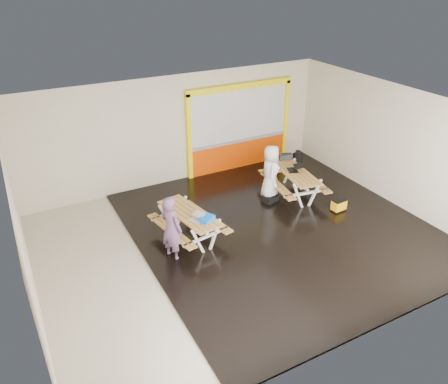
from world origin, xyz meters
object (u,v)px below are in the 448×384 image
laptop_left (197,218)px  dark_case (270,198)px  picnic_table_left (189,219)px  toolbox (286,157)px  person_left (171,228)px  fluke_bag (339,205)px  blue_pouch (207,219)px  picnic_table_right (294,177)px  laptop_right (295,169)px  backpack (298,158)px  person_right (270,172)px

laptop_left → dark_case: size_ratio=1.00×
picnic_table_left → toolbox: bearing=20.3°
person_left → toolbox: person_left is taller
person_left → fluke_bag: (5.08, -0.24, -0.61)m
laptop_left → blue_pouch: (0.20, -0.16, 0.01)m
picnic_table_right → laptop_right: laptop_right is taller
toolbox → laptop_left: bearing=-154.6°
backpack → person_right: bearing=-155.0°
toolbox → picnic_table_right: bearing=-107.5°
person_right → fluke_bag: (1.33, -1.62, -0.67)m
person_right → fluke_bag: size_ratio=3.86×
laptop_left → picnic_table_right: bearing=16.0°
person_right → dark_case: (-0.10, -0.20, -0.76)m
picnic_table_left → blue_pouch: bearing=-66.8°
picnic_table_left → person_left: bearing=-142.2°
picnic_table_right → fluke_bag: size_ratio=5.28×
laptop_left → toolbox: size_ratio=1.02×
fluke_bag → laptop_right: bearing=110.8°
picnic_table_left → picnic_table_right: 3.87m
picnic_table_left → dark_case: size_ratio=4.83×
laptop_left → blue_pouch: laptop_left is taller
picnic_table_right → laptop_right: bearing=50.5°
picnic_table_right → fluke_bag: bearing=-68.1°
toolbox → backpack: (0.53, 0.07, -0.16)m
picnic_table_right → fluke_bag: picnic_table_right is taller
picnic_table_right → backpack: size_ratio=5.03×
laptop_left → dark_case: laptop_left is taller
dark_case → fluke_bag: bearing=-44.8°
blue_pouch → dark_case: blue_pouch is taller
laptop_right → fluke_bag: bearing=-69.2°
laptop_left → laptop_right: size_ratio=0.83×
toolbox → dark_case: (-1.12, -0.85, -0.81)m
person_right → dark_case: person_right is taller
person_left → laptop_left: size_ratio=3.75×
blue_pouch → toolbox: toolbox is taller
laptop_left → toolbox: 4.46m
picnic_table_left → toolbox: (4.07, 1.51, 0.33)m
picnic_table_left → dark_case: 3.07m
person_left → laptop_right: bearing=-97.4°
blue_pouch → backpack: backpack is taller
person_left → toolbox: (4.76, 2.04, 0.10)m
backpack → fluke_bag: size_ratio=1.05×
blue_pouch → dark_case: (2.72, 1.22, -0.72)m
person_right → laptop_left: (-3.01, -1.26, -0.04)m
fluke_bag → picnic_table_right: bearing=111.9°
person_left → laptop_right: person_left is taller
picnic_table_right → backpack: backpack is taller
toolbox → person_right: bearing=-147.2°
blue_pouch → toolbox: bearing=28.4°
picnic_table_left → laptop_left: size_ratio=4.84×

